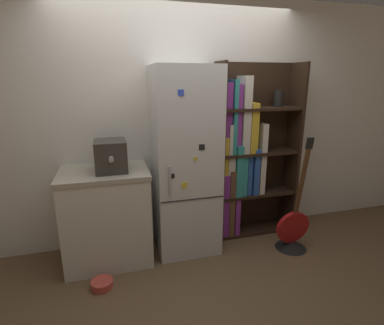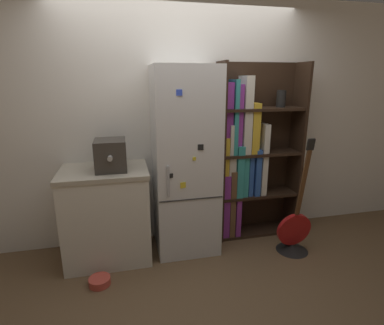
{
  "view_description": "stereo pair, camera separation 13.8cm",
  "coord_description": "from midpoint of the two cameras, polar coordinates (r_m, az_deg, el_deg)",
  "views": [
    {
      "loc": [
        -0.73,
        -2.68,
        1.77
      ],
      "look_at": [
        0.06,
        0.15,
        0.95
      ],
      "focal_mm": 28.0,
      "sensor_mm": 36.0,
      "label": 1
    },
    {
      "loc": [
        -0.6,
        -2.71,
        1.77
      ],
      "look_at": [
        0.06,
        0.15,
        0.95
      ],
      "focal_mm": 28.0,
      "sensor_mm": 36.0,
      "label": 2
    }
  ],
  "objects": [
    {
      "name": "ground_plane",
      "position": [
        3.29,
        0.72,
        -16.96
      ],
      "size": [
        16.0,
        16.0,
        0.0
      ],
      "primitive_type": "plane",
      "color": "brown"
    },
    {
      "name": "wall_back",
      "position": [
        3.27,
        -1.19,
        7.32
      ],
      "size": [
        8.0,
        0.05,
        2.6
      ],
      "color": "white",
      "rests_on": "ground_plane"
    },
    {
      "name": "refrigerator",
      "position": [
        3.05,
        0.03,
        0.02
      ],
      "size": [
        0.63,
        0.58,
        1.9
      ],
      "color": "silver",
      "rests_on": "ground_plane"
    },
    {
      "name": "bookshelf",
      "position": [
        3.42,
        11.47,
        0.99
      ],
      "size": [
        0.95,
        0.32,
        1.95
      ],
      "color": "black",
      "rests_on": "ground_plane"
    },
    {
      "name": "kitchen_counter",
      "position": [
        3.13,
        -14.62,
        -9.49
      ],
      "size": [
        0.83,
        0.62,
        0.94
      ],
      "color": "silver",
      "rests_on": "ground_plane"
    },
    {
      "name": "espresso_machine",
      "position": [
        2.89,
        -13.91,
        1.4
      ],
      "size": [
        0.28,
        0.37,
        0.29
      ],
      "color": "#38332D",
      "rests_on": "kitchen_counter"
    },
    {
      "name": "guitar",
      "position": [
        3.45,
        19.88,
        -13.01
      ],
      "size": [
        0.37,
        0.33,
        1.24
      ],
      "color": "black",
      "rests_on": "ground_plane"
    },
    {
      "name": "pet_bowl",
      "position": [
        2.96,
        -15.83,
        -20.88
      ],
      "size": [
        0.19,
        0.19,
        0.07
      ],
      "color": "#D84C3F",
      "rests_on": "ground_plane"
    }
  ]
}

